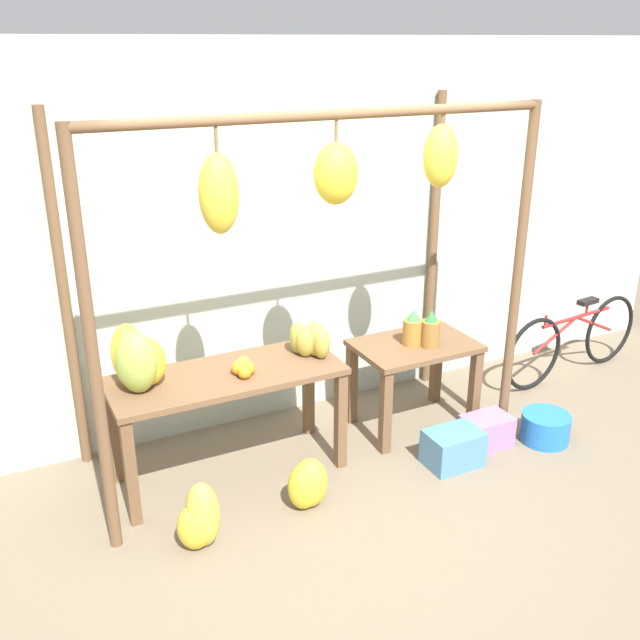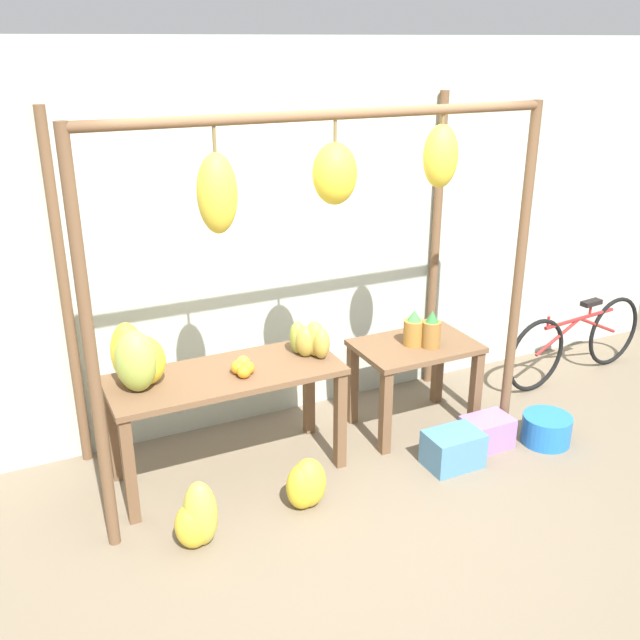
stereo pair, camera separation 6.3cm
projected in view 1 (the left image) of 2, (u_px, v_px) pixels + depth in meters
ground_plane at (365, 518)px, 4.43m from camera, size 20.00×20.00×0.00m
shop_wall_back at (265, 241)px, 5.20m from camera, size 8.00×0.08×2.80m
stall_awning at (317, 222)px, 4.32m from camera, size 2.94×1.16×2.42m
display_table_main at (227, 390)px, 4.66m from camera, size 1.52×0.61×0.76m
display_table_side at (414, 361)px, 5.31m from camera, size 0.88×0.60×0.68m
banana_pile_on_table at (136, 360)px, 4.36m from camera, size 0.41×0.43×0.40m
orange_pile at (242, 368)px, 4.59m from camera, size 0.15×0.21×0.09m
pineapple_cluster at (421, 330)px, 5.18m from camera, size 0.24×0.23×0.28m
banana_pile_ground_left at (199, 520)px, 4.12m from camera, size 0.32×0.27×0.42m
banana_pile_ground_right at (307, 484)px, 4.48m from camera, size 0.30×0.26×0.34m
fruit_crate_white at (453, 448)px, 4.95m from camera, size 0.38×0.27×0.25m
blue_bucket at (545, 427)px, 5.25m from camera, size 0.36×0.36×0.21m
parked_bicycle at (574, 340)px, 6.20m from camera, size 1.63×0.21×0.69m
papaya_pile at (310, 340)px, 4.82m from camera, size 0.24×0.29×0.25m
fruit_crate_purple at (486, 431)px, 5.19m from camera, size 0.35×0.24×0.23m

